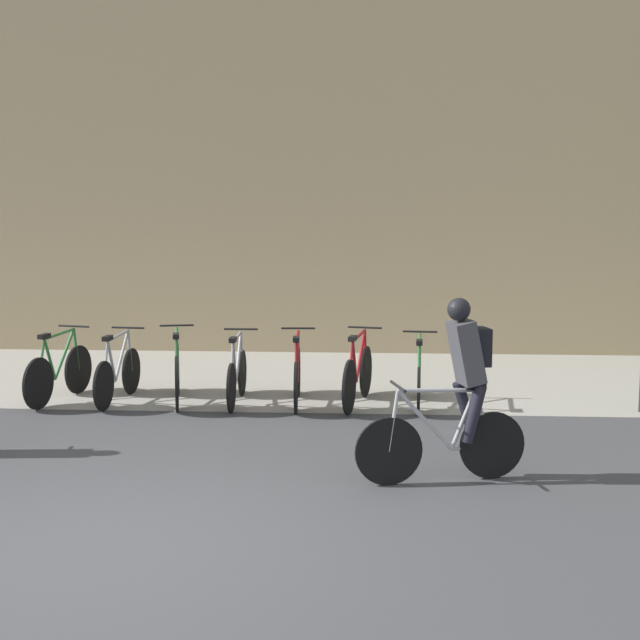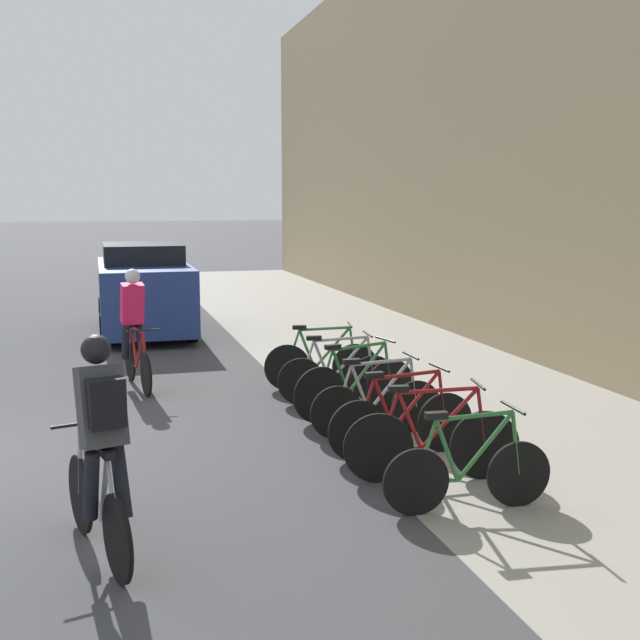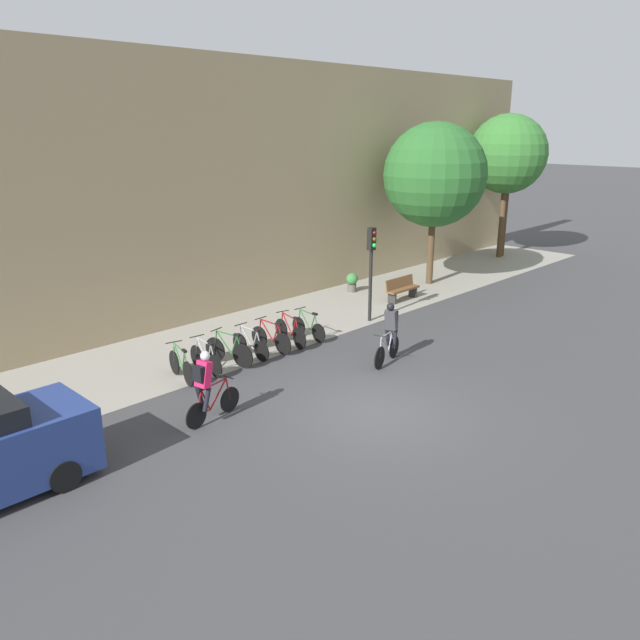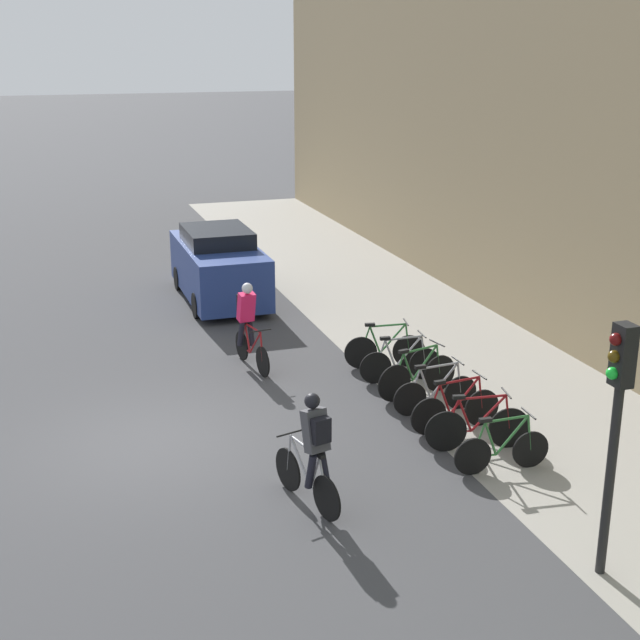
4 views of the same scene
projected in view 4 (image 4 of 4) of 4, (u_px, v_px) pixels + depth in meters
ground at (153, 443)px, 14.76m from camera, size 200.00×200.00×0.00m
kerb_strip at (514, 395)px, 16.76m from camera, size 44.00×4.50×0.01m
cyclist_pink at (248, 321)px, 18.01m from camera, size 1.69×0.53×1.75m
cyclist_grey at (313, 449)px, 12.41m from camera, size 1.64×0.61×1.77m
parked_bike_0 at (385, 349)px, 18.03m from camera, size 0.50×1.64×0.97m
parked_bike_1 at (400, 362)px, 17.31m from camera, size 0.46×1.64×0.95m
parked_bike_2 at (417, 375)px, 16.58m from camera, size 0.51×1.71×0.99m
parked_bike_3 at (435, 392)px, 15.87m from camera, size 0.46×1.62×0.95m
parked_bike_4 at (455, 408)px, 15.14m from camera, size 0.46×1.69×0.96m
parked_bike_5 at (478, 426)px, 14.41m from camera, size 0.50×1.73×0.98m
parked_bike_6 at (502, 449)px, 13.70m from camera, size 0.46×1.57×0.94m
traffic_light_pole at (617, 404)px, 10.50m from camera, size 0.26×0.30×3.28m
parked_car at (219, 266)px, 22.58m from camera, size 4.30×1.84×1.85m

